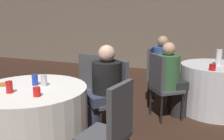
{
  "coord_description": "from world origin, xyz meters",
  "views": [
    {
      "loc": [
        1.58,
        -2.07,
        1.55
      ],
      "look_at": [
        0.51,
        0.71,
        0.86
      ],
      "focal_mm": 40.0,
      "sensor_mm": 36.0,
      "label": 1
    }
  ],
  "objects": [
    {
      "name": "soda_can_red",
      "position": [
        -0.24,
        -0.21,
        0.82
      ],
      "size": [
        0.07,
        0.07,
        0.12
      ],
      "color": "red",
      "rests_on": "table_near"
    },
    {
      "name": "cup_far",
      "position": [
        1.67,
        1.59,
        0.8
      ],
      "size": [
        0.09,
        0.09,
        0.09
      ],
      "color": "red",
      "rests_on": "table_far"
    },
    {
      "name": "chair_near_east",
      "position": [
        0.85,
        -0.17,
        0.57
      ],
      "size": [
        0.46,
        0.46,
        0.97
      ],
      "rotation": [
        0.0,
        0.0,
        1.4
      ],
      "color": "#47474C",
      "rests_on": "ground_plane"
    },
    {
      "name": "table_far",
      "position": [
        1.74,
        2.04,
        0.38
      ],
      "size": [
        1.09,
        1.09,
        0.76
      ],
      "color": "silver",
      "rests_on": "ground_plane"
    },
    {
      "name": "chair_near_north",
      "position": [
        0.01,
        1.01,
        0.57
      ],
      "size": [
        0.46,
        0.46,
        0.97
      ],
      "rotation": [
        0.0,
        0.0,
        -3.31
      ],
      "color": "#47474C",
      "rests_on": "ground_plane"
    },
    {
      "name": "cup_near",
      "position": [
        0.08,
        -0.2,
        0.8
      ],
      "size": [
        0.07,
        0.07,
        0.09
      ],
      "color": "red",
      "rests_on": "table_near"
    },
    {
      "name": "chair_far_southwest",
      "position": [
        0.99,
        1.43,
        0.57
      ],
      "size": [
        0.56,
        0.56,
        0.97
      ],
      "rotation": [
        0.0,
        0.0,
        -0.89
      ],
      "color": "#47474C",
      "rests_on": "ground_plane"
    },
    {
      "name": "soda_can_blue",
      "position": [
        -0.18,
        0.11,
        0.82
      ],
      "size": [
        0.07,
        0.07,
        0.12
      ],
      "color": "#1E38A5",
      "rests_on": "table_near"
    },
    {
      "name": "person_green_jacket",
      "position": [
        1.12,
        1.54,
        0.58
      ],
      "size": [
        0.48,
        0.46,
        1.14
      ],
      "rotation": [
        0.0,
        0.0,
        -0.89
      ],
      "color": "#282828",
      "rests_on": "ground_plane"
    },
    {
      "name": "pizza_plate_near",
      "position": [
        -0.5,
        -0.03,
        0.76
      ],
      "size": [
        0.24,
        0.24,
        0.02
      ],
      "color": "white",
      "rests_on": "table_near"
    },
    {
      "name": "bottle_far",
      "position": [
        1.75,
        2.04,
        0.88
      ],
      "size": [
        0.09,
        0.09,
        0.24
      ],
      "color": "white",
      "rests_on": "table_far"
    },
    {
      "name": "chair_near_northeast",
      "position": [
        0.5,
        0.78,
        0.57
      ],
      "size": [
        0.56,
        0.56,
        0.97
      ],
      "rotation": [
        0.0,
        0.0,
        -3.84
      ],
      "color": "#47474C",
      "rests_on": "ground_plane"
    },
    {
      "name": "person_blue_shirt",
      "position": [
        0.95,
        2.09,
        0.59
      ],
      "size": [
        0.5,
        0.33,
        1.17
      ],
      "rotation": [
        0.0,
        0.0,
        -1.63
      ],
      "color": "#4C4238",
      "rests_on": "ground_plane"
    },
    {
      "name": "wall_back",
      "position": [
        0.0,
        4.69,
        1.4
      ],
      "size": [
        16.0,
        0.06,
        2.8
      ],
      "color": "#7A6B5B",
      "rests_on": "ground_plane"
    },
    {
      "name": "chair_far_west",
      "position": [
        0.78,
        2.1,
        0.57
      ],
      "size": [
        0.43,
        0.42,
        0.97
      ],
      "rotation": [
        0.0,
        0.0,
        -1.63
      ],
      "color": "#47474C",
      "rests_on": "ground_plane"
    },
    {
      "name": "table_near",
      "position": [
        -0.16,
        -0.0,
        0.38
      ],
      "size": [
        1.21,
        1.21,
        0.76
      ],
      "color": "white",
      "rests_on": "ground_plane"
    },
    {
      "name": "soda_can_silver",
      "position": [
        -0.07,
        0.12,
        0.82
      ],
      "size": [
        0.07,
        0.07,
        0.12
      ],
      "color": "silver",
      "rests_on": "table_near"
    },
    {
      "name": "person_black_shirt",
      "position": [
        0.4,
        0.66,
        0.6
      ],
      "size": [
        0.49,
        0.5,
        1.17
      ],
      "rotation": [
        0.0,
        0.0,
        -3.84
      ],
      "color": "#33384C",
      "rests_on": "ground_plane"
    }
  ]
}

